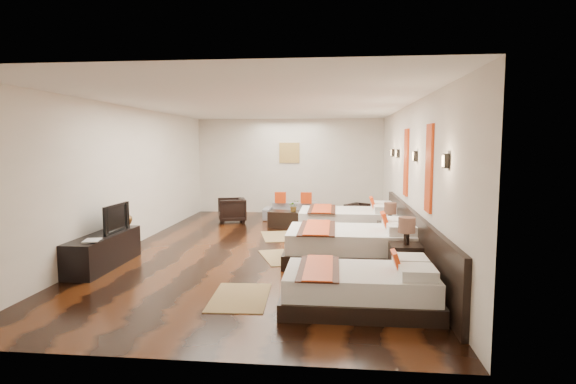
# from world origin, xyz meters

# --- Properties ---
(floor) EXTENTS (5.50, 9.50, 0.01)m
(floor) POSITION_xyz_m (0.00, 0.00, 0.00)
(floor) COLOR black
(floor) RESTS_ON ground
(ceiling) EXTENTS (5.50, 9.50, 0.01)m
(ceiling) POSITION_xyz_m (0.00, 0.00, 2.80)
(ceiling) COLOR white
(ceiling) RESTS_ON floor
(back_wall) EXTENTS (5.50, 0.01, 2.80)m
(back_wall) POSITION_xyz_m (0.00, 4.75, 1.40)
(back_wall) COLOR silver
(back_wall) RESTS_ON floor
(left_wall) EXTENTS (0.01, 9.50, 2.80)m
(left_wall) POSITION_xyz_m (-2.75, 0.00, 1.40)
(left_wall) COLOR silver
(left_wall) RESTS_ON floor
(right_wall) EXTENTS (0.01, 9.50, 2.80)m
(right_wall) POSITION_xyz_m (2.75, 0.00, 1.40)
(right_wall) COLOR silver
(right_wall) RESTS_ON floor
(headboard_panel) EXTENTS (0.08, 6.60, 0.90)m
(headboard_panel) POSITION_xyz_m (2.71, -0.80, 0.45)
(headboard_panel) COLOR black
(headboard_panel) RESTS_ON floor
(bed_near) EXTENTS (1.94, 1.22, 0.74)m
(bed_near) POSITION_xyz_m (1.69, -3.14, 0.25)
(bed_near) COLOR black
(bed_near) RESTS_ON floor
(bed_mid) EXTENTS (2.35, 1.48, 0.90)m
(bed_mid) POSITION_xyz_m (1.70, -0.90, 0.31)
(bed_mid) COLOR black
(bed_mid) RESTS_ON floor
(bed_far) EXTENTS (2.30, 1.44, 0.88)m
(bed_far) POSITION_xyz_m (1.70, 1.56, 0.30)
(bed_far) COLOR black
(bed_far) RESTS_ON floor
(nightstand_a) EXTENTS (0.48, 0.48, 0.95)m
(nightstand_a) POSITION_xyz_m (2.44, -1.82, 0.33)
(nightstand_a) COLOR black
(nightstand_a) RESTS_ON floor
(nightstand_b) EXTENTS (0.46, 0.46, 0.91)m
(nightstand_b) POSITION_xyz_m (2.44, 0.29, 0.32)
(nightstand_b) COLOR black
(nightstand_b) RESTS_ON floor
(jute_mat_near) EXTENTS (0.81, 1.24, 0.01)m
(jute_mat_near) POSITION_xyz_m (0.10, -2.93, 0.01)
(jute_mat_near) COLOR olive
(jute_mat_near) RESTS_ON floor
(jute_mat_mid) EXTENTS (1.12, 1.39, 0.01)m
(jute_mat_mid) POSITION_xyz_m (0.45, -0.68, 0.01)
(jute_mat_mid) COLOR olive
(jute_mat_mid) RESTS_ON floor
(jute_mat_far) EXTENTS (1.02, 1.35, 0.01)m
(jute_mat_far) POSITION_xyz_m (0.14, 1.17, 0.01)
(jute_mat_far) COLOR olive
(jute_mat_far) RESTS_ON floor
(tv_console) EXTENTS (0.50, 1.80, 0.55)m
(tv_console) POSITION_xyz_m (-2.50, -1.63, 0.28)
(tv_console) COLOR black
(tv_console) RESTS_ON floor
(tv) EXTENTS (0.13, 0.84, 0.48)m
(tv) POSITION_xyz_m (-2.45, -1.40, 0.79)
(tv) COLOR black
(tv) RESTS_ON tv_console
(book) EXTENTS (0.31, 0.37, 0.03)m
(book) POSITION_xyz_m (-2.50, -2.22, 0.56)
(book) COLOR black
(book) RESTS_ON tv_console
(figurine) EXTENTS (0.35, 0.35, 0.37)m
(figurine) POSITION_xyz_m (-2.50, -0.92, 0.73)
(figurine) COLOR brown
(figurine) RESTS_ON tv_console
(sofa) EXTENTS (1.62, 0.68, 0.46)m
(sofa) POSITION_xyz_m (0.24, 3.40, 0.23)
(sofa) COLOR gray
(sofa) RESTS_ON floor
(armchair_left) EXTENTS (0.88, 0.87, 0.64)m
(armchair_left) POSITION_xyz_m (-1.35, 2.92, 0.32)
(armchair_left) COLOR black
(armchair_left) RESTS_ON floor
(armchair_right) EXTENTS (0.86, 0.85, 0.57)m
(armchair_right) POSITION_xyz_m (2.00, 2.72, 0.29)
(armchair_right) COLOR black
(armchair_right) RESTS_ON floor
(coffee_table) EXTENTS (1.05, 0.62, 0.40)m
(coffee_table) POSITION_xyz_m (0.24, 2.35, 0.20)
(coffee_table) COLOR black
(coffee_table) RESTS_ON floor
(table_plant) EXTENTS (0.31, 0.29, 0.28)m
(table_plant) POSITION_xyz_m (0.35, 2.29, 0.54)
(table_plant) COLOR #285B1E
(table_plant) RESTS_ON coffee_table
(orange_panel_a) EXTENTS (0.04, 0.40, 1.30)m
(orange_panel_a) POSITION_xyz_m (2.73, -1.90, 1.70)
(orange_panel_a) COLOR #D86014
(orange_panel_a) RESTS_ON right_wall
(orange_panel_b) EXTENTS (0.04, 0.40, 1.30)m
(orange_panel_b) POSITION_xyz_m (2.73, 0.30, 1.70)
(orange_panel_b) COLOR #D86014
(orange_panel_b) RESTS_ON right_wall
(sconce_near) EXTENTS (0.07, 0.12, 0.18)m
(sconce_near) POSITION_xyz_m (2.70, -3.00, 1.85)
(sconce_near) COLOR black
(sconce_near) RESTS_ON right_wall
(sconce_mid) EXTENTS (0.07, 0.12, 0.18)m
(sconce_mid) POSITION_xyz_m (2.70, -0.80, 1.85)
(sconce_mid) COLOR black
(sconce_mid) RESTS_ON right_wall
(sconce_far) EXTENTS (0.07, 0.12, 0.18)m
(sconce_far) POSITION_xyz_m (2.70, 1.40, 1.85)
(sconce_far) COLOR black
(sconce_far) RESTS_ON right_wall
(sconce_lounge) EXTENTS (0.07, 0.12, 0.18)m
(sconce_lounge) POSITION_xyz_m (2.70, 2.30, 1.85)
(sconce_lounge) COLOR black
(sconce_lounge) RESTS_ON right_wall
(gold_artwork) EXTENTS (0.60, 0.04, 0.60)m
(gold_artwork) POSITION_xyz_m (0.00, 4.73, 1.80)
(gold_artwork) COLOR #AD873F
(gold_artwork) RESTS_ON back_wall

